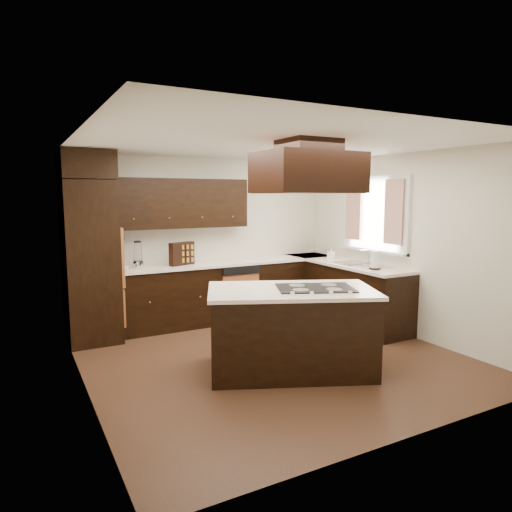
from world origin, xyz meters
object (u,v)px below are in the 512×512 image
object	(u,v)px
spice_rack	(182,254)
range_hood	(308,173)
oven_column	(90,262)
island	(291,332)

from	to	relation	value
spice_rack	range_hood	bearing A→B (deg)	-96.40
oven_column	island	size ratio (longest dim) A/B	1.22
oven_column	spice_rack	size ratio (longest dim) A/B	5.27
range_hood	oven_column	bearing A→B (deg)	129.74
spice_rack	oven_column	bearing A→B (deg)	161.19
island	spice_rack	size ratio (longest dim) A/B	4.31
oven_column	spice_rack	distance (m)	1.27
island	range_hood	size ratio (longest dim) A/B	1.65
oven_column	spice_rack	xyz separation A→B (m)	(1.27, 0.05, 0.03)
oven_column	range_hood	world-z (taller)	range_hood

